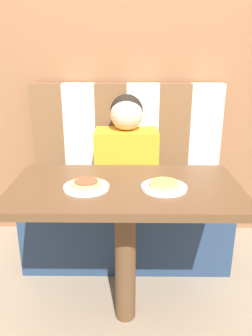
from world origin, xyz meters
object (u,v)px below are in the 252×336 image
Objects in this scene: pizza_right at (164,184)px; plate_left at (86,187)px; pizza_left at (86,183)px; person at (127,148)px; plate_right at (164,187)px.

plate_left is at bearing 180.00° from pizza_right.
pizza_left is (0.00, -0.00, 0.02)m from plate_left.
pizza_left is 0.33m from pizza_right.
person reaches higher than plate_right.
plate_left is 1.52× the size of pizza_right.
pizza_left is 1.00× the size of pizza_right.
pizza_left is (-0.33, -0.00, 0.02)m from plate_right.
pizza_right is at bearing 0.00° from pizza_left.
pizza_left reaches higher than plate_left.
plate_left is 1.00× the size of plate_right.
person reaches higher than pizza_left.
plate_right is at bearing 0.00° from pizza_left.
person is 4.75× the size of pizza_right.
pizza_left is at bearing -180.00° from plate_right.
pizza_right is (0.33, 0.00, 0.00)m from pizza_left.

